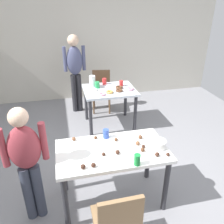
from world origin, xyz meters
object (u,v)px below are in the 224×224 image
(person_adult_far, at_px, (75,67))
(mixing_bowl, at_px, (158,144))
(soda_can, at_px, (137,160))
(person_girl_near, at_px, (26,158))
(dining_table_near, at_px, (112,157))
(chair_far_table, at_px, (101,88))
(chair_near_table, at_px, (117,222))
(dining_table_far, at_px, (109,95))
(pitcher_far, at_px, (92,81))

(person_adult_far, distance_m, mixing_bowl, 2.80)
(soda_can, bearing_deg, person_girl_near, 166.26)
(dining_table_near, bearing_deg, person_adult_far, 93.98)
(dining_table_near, relative_size, soda_can, 10.17)
(dining_table_near, bearing_deg, chair_far_table, 82.32)
(person_girl_near, distance_m, mixing_bowl, 1.42)
(person_adult_far, height_order, soda_can, person_adult_far)
(chair_near_table, relative_size, person_girl_near, 0.63)
(dining_table_far, distance_m, person_adult_far, 1.02)
(person_girl_near, xyz_separation_m, soda_can, (1.09, -0.27, -0.01))
(chair_far_table, distance_m, person_adult_far, 0.73)
(mixing_bowl, bearing_deg, person_adult_far, 104.48)
(dining_table_near, distance_m, mixing_bowl, 0.54)
(mixing_bowl, distance_m, soda_can, 0.40)
(chair_far_table, distance_m, person_girl_near, 2.93)
(person_girl_near, distance_m, person_adult_far, 2.77)
(chair_far_table, distance_m, pitcher_far, 0.70)
(soda_can, bearing_deg, pitcher_far, 92.48)
(chair_near_table, bearing_deg, soda_can, 53.47)
(dining_table_near, relative_size, pitcher_far, 5.84)
(chair_far_table, bearing_deg, dining_table_far, -88.48)
(person_girl_near, relative_size, person_adult_far, 0.85)
(dining_table_far, relative_size, chair_far_table, 1.08)
(dining_table_near, xyz_separation_m, chair_far_table, (0.35, 2.59, -0.15))
(person_girl_near, height_order, soda_can, person_girl_near)
(chair_near_table, relative_size, mixing_bowl, 4.84)
(dining_table_far, bearing_deg, person_girl_near, -123.92)
(chair_near_table, distance_m, mixing_bowl, 0.95)
(dining_table_far, distance_m, mixing_bowl, 1.93)
(pitcher_far, bearing_deg, soda_can, -87.52)
(chair_near_table, distance_m, person_adult_far, 3.39)
(dining_table_far, bearing_deg, pitcher_far, 144.03)
(dining_table_near, height_order, dining_table_far, same)
(chair_far_table, bearing_deg, soda_can, -93.19)
(person_girl_near, bearing_deg, chair_near_table, -41.01)
(dining_table_far, distance_m, person_girl_near, 2.28)
(soda_can, bearing_deg, chair_near_table, -126.53)
(chair_near_table, distance_m, pitcher_far, 2.80)
(dining_table_near, relative_size, chair_near_table, 1.43)
(chair_near_table, distance_m, person_girl_near, 1.08)
(person_adult_far, bearing_deg, dining_table_near, -86.02)
(dining_table_far, bearing_deg, mixing_bowl, -85.67)
(chair_near_table, bearing_deg, dining_table_far, 79.25)
(person_girl_near, xyz_separation_m, pitcher_far, (0.99, 2.09, 0.04))
(chair_near_table, relative_size, soda_can, 7.13)
(dining_table_far, xyz_separation_m, person_adult_far, (-0.55, 0.78, 0.36))
(person_girl_near, bearing_deg, dining_table_near, 2.51)
(chair_near_table, height_order, soda_can, soda_can)
(chair_near_table, bearing_deg, dining_table_near, 80.64)
(dining_table_near, relative_size, dining_table_far, 1.32)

